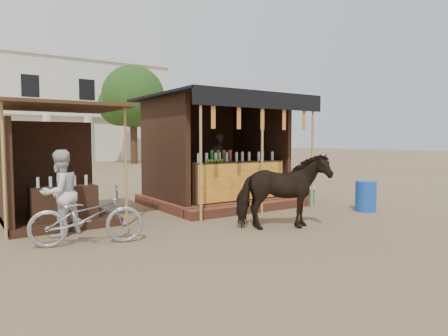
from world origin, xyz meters
TOP-DOWN VIEW (x-y plane):
  - ground at (0.00, 0.00)m, footprint 120.00×120.00m
  - main_stall at (1.01, 3.36)m, footprint 3.60×3.61m
  - secondary_stall at (-3.17, 3.24)m, footprint 2.40×2.40m
  - cow at (0.38, 0.20)m, footprint 1.88×1.39m
  - motorbike at (-2.99, 1.12)m, footprint 1.87×1.09m
  - bystander at (-3.21, 2.00)m, footprint 0.92×0.85m
  - blue_barrel at (3.34, 0.52)m, footprint 0.54×0.54m
  - red_crate at (2.56, 2.00)m, footprint 0.52×0.55m
  - cooler at (2.76, 2.09)m, footprint 0.68×0.51m
  - tree at (5.81, 22.14)m, footprint 4.50×4.40m

SIDE VIEW (x-z plane):
  - ground at x=0.00m, z-range 0.00..0.00m
  - red_crate at x=2.56m, z-range 0.00..0.28m
  - cooler at x=2.76m, z-range 0.00..0.46m
  - blue_barrel at x=3.34m, z-range 0.00..0.72m
  - motorbike at x=-2.99m, z-range 0.00..0.93m
  - cow at x=0.38m, z-range 0.00..1.44m
  - bystander at x=-3.21m, z-range 0.00..1.52m
  - secondary_stall at x=-3.17m, z-range -0.34..2.04m
  - main_stall at x=1.01m, z-range -0.37..2.41m
  - tree at x=5.81m, z-range 1.13..8.13m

